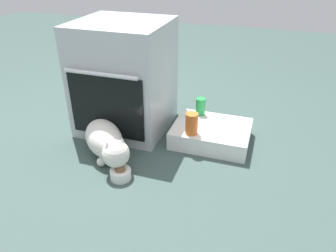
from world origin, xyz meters
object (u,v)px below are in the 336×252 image
object	(u,v)px
pantry_cabinet	(211,134)
sauce_jar	(192,124)
cat	(106,141)
oven	(125,77)
soda_can	(200,106)
food_bowl	(121,173)

from	to	relation	value
pantry_cabinet	sauce_jar	world-z (taller)	sauce_jar
cat	sauce_jar	xyz separation A→B (m)	(0.47, 0.26, 0.07)
pantry_cabinet	cat	bearing A→B (deg)	-145.74
oven	soda_can	xyz separation A→B (m)	(0.52, 0.12, -0.20)
pantry_cabinet	sauce_jar	size ratio (longest dim) A/B	3.60
pantry_cabinet	sauce_jar	bearing A→B (deg)	-128.86
food_bowl	sauce_jar	bearing A→B (deg)	54.49
food_bowl	sauce_jar	distance (m)	0.54
food_bowl	sauce_jar	xyz separation A→B (m)	(0.30, 0.42, 0.15)
oven	soda_can	size ratio (longest dim) A/B	6.27
food_bowl	cat	bearing A→B (deg)	136.36
cat	sauce_jar	bearing A→B (deg)	72.65
oven	pantry_cabinet	size ratio (longest dim) A/B	1.49
soda_can	cat	bearing A→B (deg)	-130.67
pantry_cabinet	food_bowl	distance (m)	0.69
food_bowl	cat	world-z (taller)	cat
oven	cat	xyz separation A→B (m)	(0.05, -0.42, -0.25)
oven	food_bowl	bearing A→B (deg)	-69.12
food_bowl	pantry_cabinet	bearing A→B (deg)	53.66
sauce_jar	soda_can	world-z (taller)	sauce_jar
oven	soda_can	world-z (taller)	oven
soda_can	sauce_jar	bearing A→B (deg)	-88.38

